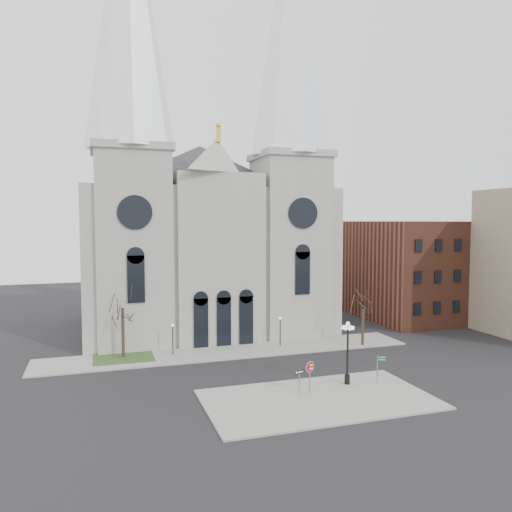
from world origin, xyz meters
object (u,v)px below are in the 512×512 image
object	(u,v)px
stop_sign	(310,370)
globe_lamp	(348,345)
street_name_sign	(378,367)
one_way_sign	(299,377)

from	to	relation	value
stop_sign	globe_lamp	size ratio (longest dim) A/B	0.48
street_name_sign	globe_lamp	bearing A→B (deg)	-171.38
globe_lamp	street_name_sign	distance (m)	3.40
globe_lamp	one_way_sign	bearing A→B (deg)	-169.89
stop_sign	one_way_sign	size ratio (longest dim) A/B	1.30
globe_lamp	street_name_sign	bearing A→B (deg)	-11.55
stop_sign	street_name_sign	xyz separation A→B (m)	(6.65, 0.43, -0.44)
one_way_sign	street_name_sign	world-z (taller)	street_name_sign
globe_lamp	one_way_sign	world-z (taller)	globe_lamp
stop_sign	street_name_sign	world-z (taller)	stop_sign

